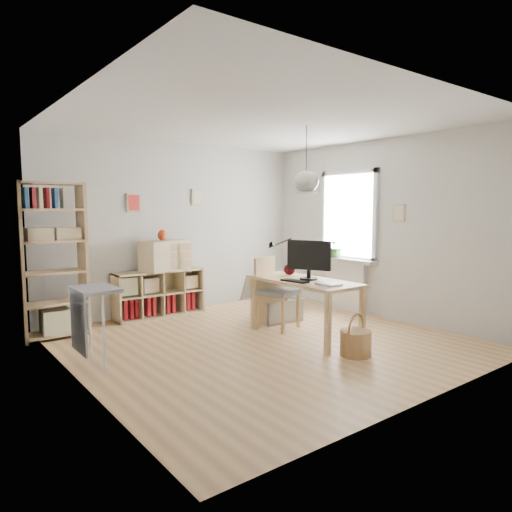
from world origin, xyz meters
TOP-DOWN VIEW (x-y plane):
  - ground at (0.00, 0.00)m, footprint 4.50×4.50m
  - room_shell at (0.55, -0.15)m, footprint 4.50×4.50m
  - window_unit at (2.23, 0.60)m, footprint 0.07×1.16m
  - radiator at (2.19, 0.60)m, footprint 0.10×0.80m
  - windowsill at (2.14, 0.60)m, footprint 0.22×1.20m
  - desk at (0.55, -0.15)m, footprint 0.70×1.50m
  - cube_shelf at (-0.47, 2.08)m, footprint 1.40×0.38m
  - tall_bookshelf at (-2.04, 1.80)m, footprint 0.80×0.38m
  - side_table at (-2.04, 0.35)m, footprint 0.40×0.55m
  - chair at (0.53, 0.45)m, footprint 0.61×0.61m
  - wicker_basket at (0.48, -1.07)m, footprint 0.35×0.35m
  - storage_chest at (0.82, 0.78)m, footprint 0.68×0.76m
  - monitor at (0.61, -0.16)m, footprint 0.29×0.55m
  - keyboard at (0.35, -0.18)m, footprint 0.19×0.38m
  - task_lamp at (0.61, 0.43)m, footprint 0.44×0.16m
  - yarn_ball at (0.67, 0.29)m, footprint 0.15×0.15m
  - paper_tray at (0.49, -0.63)m, footprint 0.21×0.26m
  - drawer_chest at (-0.34, 2.04)m, footprint 0.86×0.58m
  - red_vase at (-0.38, 2.04)m, footprint 0.14×0.14m
  - potted_plant at (2.12, 0.77)m, footprint 0.38×0.36m

SIDE VIEW (x-z plane):
  - ground at x=0.00m, z-range 0.00..0.00m
  - wicker_basket at x=0.48m, z-range -0.09..0.40m
  - storage_chest at x=0.82m, z-range -0.12..0.57m
  - cube_shelf at x=-0.47m, z-range -0.06..0.66m
  - radiator at x=2.19m, z-range 0.00..0.80m
  - chair at x=0.53m, z-range 0.07..1.06m
  - desk at x=0.55m, z-range 0.28..1.03m
  - side_table at x=-2.04m, z-range 0.24..1.09m
  - keyboard at x=0.35m, z-range 0.75..0.77m
  - paper_tray at x=0.49m, z-range 0.75..0.78m
  - yarn_ball at x=0.67m, z-range 0.75..0.90m
  - windowsill at x=2.14m, z-range 0.80..0.86m
  - drawer_chest at x=-0.34m, z-range 0.72..1.17m
  - potted_plant at x=2.12m, z-range 0.86..1.21m
  - monitor at x=0.61m, z-range 0.78..1.29m
  - task_lamp at x=0.61m, z-range 0.83..1.30m
  - tall_bookshelf at x=-2.04m, z-range 0.09..2.09m
  - red_vase at x=-0.38m, z-range 1.17..1.34m
  - window_unit at x=2.23m, z-range 0.82..2.28m
  - room_shell at x=0.55m, z-range -0.25..4.25m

